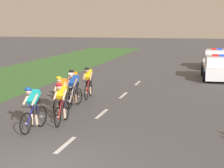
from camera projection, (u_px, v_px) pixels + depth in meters
The scene contains 10 objects.
grass_verge at pixel (10, 78), 24.82m from camera, with size 7.00×60.00×0.01m, color #3D7033.
lane_markings_centre at pixel (102, 114), 15.10m from camera, with size 0.14×17.60×0.01m.
cyclist_lead at pixel (33, 108), 12.64m from camera, with size 0.44×1.72×1.56m.
cyclist_second at pixel (62, 102), 13.50m from camera, with size 0.44×1.72×1.56m.
cyclist_third at pixel (62, 94), 15.11m from camera, with size 0.42×1.72×1.56m.
cyclist_fourth at pixel (73, 89), 16.19m from camera, with size 0.44×1.72×1.56m.
cyclist_fifth at pixel (73, 85), 17.15m from camera, with size 0.45×1.72×1.56m.
cyclist_sixth at pixel (88, 82), 18.08m from camera, with size 0.45×1.72×1.56m.
police_car_nearest at pixel (218, 69), 24.22m from camera, with size 2.18×4.49×1.59m.
police_car_second at pixel (216, 60), 29.98m from camera, with size 2.20×4.50×1.59m.
Camera 1 is at (3.97, -8.20, 3.59)m, focal length 60.98 mm.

